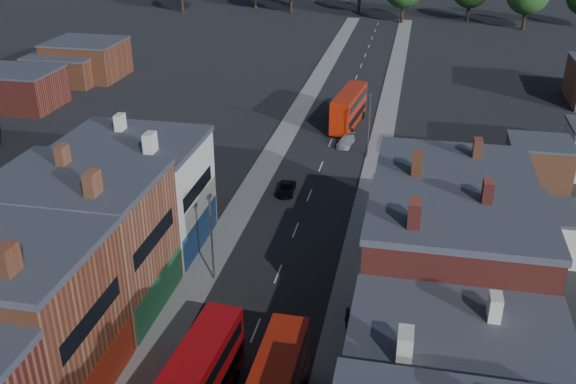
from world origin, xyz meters
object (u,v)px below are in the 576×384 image
at_px(ped_3, 347,318).
at_px(bus_2, 349,108).
at_px(car_2, 286,189).
at_px(car_3, 346,141).

bearing_deg(ped_3, bus_2, 14.50).
xyz_separation_m(car_2, ped_3, (9.43, -22.40, 0.53)).
xyz_separation_m(bus_2, car_2, (-4.11, -23.08, -2.12)).
bearing_deg(ped_3, car_3, 14.96).
relative_size(bus_2, car_2, 2.98).
bearing_deg(bus_2, car_3, -78.88).
bearing_deg(car_2, ped_3, -70.51).
bearing_deg(car_3, ped_3, -75.61).
bearing_deg(bus_2, car_2, -93.34).
xyz_separation_m(car_2, car_3, (4.69, 15.50, 0.07)).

